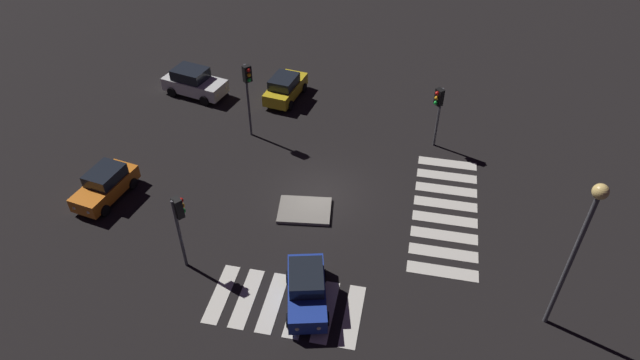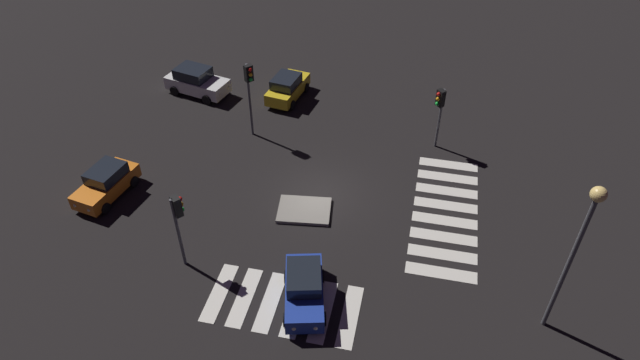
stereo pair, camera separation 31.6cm
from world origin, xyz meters
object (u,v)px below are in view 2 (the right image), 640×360
at_px(car_blue, 304,288).
at_px(traffic_light_north, 440,105).
at_px(car_white, 197,81).
at_px(car_orange, 106,183).
at_px(traffic_island, 304,210).
at_px(traffic_light_west, 249,83).
at_px(traffic_light_south, 178,215).
at_px(street_lamp, 580,238).
at_px(car_yellow, 287,87).

distance_m(car_blue, traffic_light_north, 13.41).
relative_size(car_white, car_orange, 1.14).
height_order(traffic_island, car_white, car_white).
xyz_separation_m(traffic_light_west, traffic_light_south, (0.14, -10.28, -0.56)).
distance_m(car_white, car_orange, 10.63).
bearing_deg(street_lamp, traffic_light_north, 114.43).
height_order(car_white, car_orange, car_white).
distance_m(traffic_light_west, street_lamp, 18.86).
height_order(car_white, traffic_light_west, traffic_light_west).
height_order(car_orange, street_lamp, street_lamp).
xyz_separation_m(traffic_island, car_yellow, (-3.64, 10.38, 0.72)).
distance_m(traffic_island, street_lamp, 13.02).
bearing_deg(car_orange, traffic_island, 105.52).
relative_size(traffic_island, street_lamp, 0.39).
height_order(traffic_light_west, street_lamp, street_lamp).
bearing_deg(traffic_light_north, traffic_light_west, -39.09).
distance_m(car_blue, car_orange, 12.43).
bearing_deg(car_blue, car_yellow, -176.78).
xyz_separation_m(car_blue, traffic_light_west, (-5.86, 11.26, 2.73)).
height_order(traffic_island, traffic_light_north, traffic_light_north).
distance_m(car_orange, street_lamp, 22.16).
distance_m(traffic_light_south, street_lamp, 15.73).
height_order(car_orange, traffic_light_west, traffic_light_west).
relative_size(car_blue, traffic_light_south, 1.00).
distance_m(traffic_light_north, street_lamp, 12.71).
relative_size(car_blue, street_lamp, 0.53).
distance_m(traffic_island, car_white, 13.69).
bearing_deg(car_blue, car_orange, -125.39).
bearing_deg(car_orange, car_yellow, 160.02).
xyz_separation_m(car_orange, traffic_light_south, (5.87, -3.49, 2.18)).
xyz_separation_m(car_blue, street_lamp, (9.87, 0.98, 4.26)).
bearing_deg(car_white, car_blue, -40.66).
xyz_separation_m(car_blue, traffic_light_north, (4.69, 12.38, 2.08)).
xyz_separation_m(car_orange, street_lamp, (21.47, -3.49, 4.26)).
height_order(traffic_island, traffic_light_west, traffic_light_west).
relative_size(traffic_light_west, traffic_light_north, 1.23).
height_order(car_yellow, traffic_light_north, traffic_light_north).
bearing_deg(traffic_island, car_orange, -174.87).
distance_m(car_yellow, street_lamp, 21.38).
xyz_separation_m(car_orange, traffic_light_north, (16.29, 7.91, 2.08)).
height_order(car_yellow, traffic_light_south, traffic_light_south).
distance_m(car_yellow, traffic_light_north, 10.45).
bearing_deg(traffic_light_north, car_white, -54.95).
distance_m(car_white, traffic_light_north, 16.01).
bearing_deg(traffic_light_south, car_orange, 99.14).
relative_size(car_yellow, traffic_light_south, 1.02).
xyz_separation_m(traffic_island, car_white, (-9.63, 9.69, 0.80)).
relative_size(car_orange, traffic_light_south, 0.99).
bearing_deg(car_blue, traffic_light_south, -114.01).
height_order(car_white, traffic_light_south, traffic_light_south).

